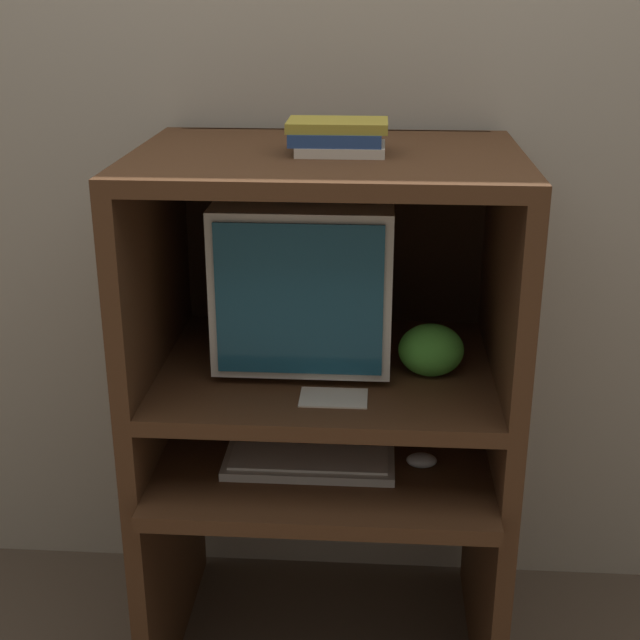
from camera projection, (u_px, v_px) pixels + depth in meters
wall_back at (336, 126)px, 2.26m from camera, size 6.00×0.06×2.60m
desk_base at (325, 527)px, 2.19m from camera, size 0.84×0.68×0.61m
desk_monitor_shelf at (326, 383)px, 2.10m from camera, size 0.84×0.64×0.20m
hutch_upper at (328, 222)px, 1.99m from camera, size 0.84×0.64×0.50m
crt_monitor at (307, 272)px, 2.08m from camera, size 0.39×0.43×0.39m
keyboard at (309, 462)px, 2.03m from camera, size 0.39×0.16×0.03m
mouse at (422, 460)px, 2.03m from camera, size 0.07×0.05×0.03m
snack_bag at (431, 350)px, 2.01m from camera, size 0.15×0.11×0.12m
book_stack at (338, 136)px, 1.88m from camera, size 0.21×0.14×0.07m
paper_card at (334, 398)px, 1.91m from camera, size 0.15×0.09×0.00m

